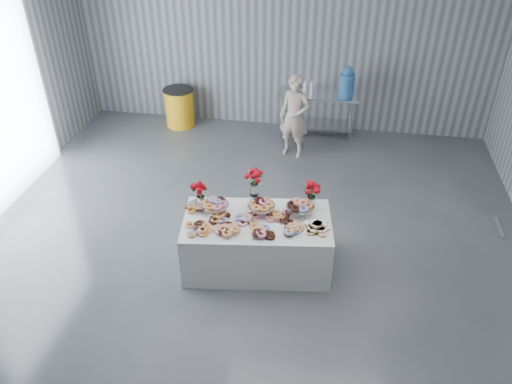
% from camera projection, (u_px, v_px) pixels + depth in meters
% --- Properties ---
extents(ground, '(9.00, 9.00, 0.00)m').
position_uv_depth(ground, '(240.00, 270.00, 6.71)').
color(ground, '#3B3E43').
rests_on(ground, ground).
extents(room_walls, '(8.04, 9.04, 4.02)m').
position_uv_depth(room_walls, '(212.00, 80.00, 5.33)').
color(room_walls, gray).
rests_on(room_walls, ground).
extents(display_table, '(2.02, 1.24, 0.75)m').
position_uv_depth(display_table, '(257.00, 243.00, 6.60)').
color(display_table, silver).
rests_on(display_table, ground).
extents(prep_table, '(1.50, 0.60, 0.90)m').
position_uv_depth(prep_table, '(318.00, 107.00, 9.61)').
color(prep_table, silver).
rests_on(prep_table, ground).
extents(donut_mounds, '(1.90, 1.03, 0.09)m').
position_uv_depth(donut_mounds, '(256.00, 220.00, 6.32)').
color(donut_mounds, '#DBA450').
rests_on(donut_mounds, display_table).
extents(cake_stand_left, '(0.36, 0.36, 0.17)m').
position_uv_depth(cake_stand_left, '(215.00, 204.00, 6.45)').
color(cake_stand_left, silver).
rests_on(cake_stand_left, display_table).
extents(cake_stand_mid, '(0.36, 0.36, 0.17)m').
position_uv_depth(cake_stand_mid, '(261.00, 205.00, 6.43)').
color(cake_stand_mid, silver).
rests_on(cake_stand_mid, display_table).
extents(cake_stand_right, '(0.36, 0.36, 0.17)m').
position_uv_depth(cake_stand_right, '(300.00, 205.00, 6.42)').
color(cake_stand_right, silver).
rests_on(cake_stand_right, display_table).
extents(danish_pile, '(0.48, 0.48, 0.11)m').
position_uv_depth(danish_pile, '(317.00, 225.00, 6.21)').
color(danish_pile, white).
rests_on(danish_pile, display_table).
extents(bouquet_left, '(0.26, 0.26, 0.42)m').
position_uv_depth(bouquet_left, '(200.00, 189.00, 6.45)').
color(bouquet_left, white).
rests_on(bouquet_left, display_table).
extents(bouquet_right, '(0.26, 0.26, 0.42)m').
position_uv_depth(bouquet_right, '(312.00, 189.00, 6.45)').
color(bouquet_right, white).
rests_on(bouquet_right, display_table).
extents(bouquet_center, '(0.26, 0.26, 0.57)m').
position_uv_depth(bouquet_center, '(254.00, 180.00, 6.47)').
color(bouquet_center, silver).
rests_on(bouquet_center, display_table).
extents(water_jug, '(0.28, 0.28, 0.55)m').
position_uv_depth(water_jug, '(347.00, 82.00, 9.25)').
color(water_jug, '#3A7DC7').
rests_on(water_jug, prep_table).
extents(drink_bottles, '(0.54, 0.08, 0.27)m').
position_uv_depth(drink_bottles, '(302.00, 87.00, 9.35)').
color(drink_bottles, '#268C33').
rests_on(drink_bottles, prep_table).
extents(person, '(0.63, 0.50, 1.53)m').
position_uv_depth(person, '(294.00, 117.00, 8.90)').
color(person, '#CC8C93').
rests_on(person, ground).
extents(trash_barrel, '(0.61, 0.61, 0.78)m').
position_uv_depth(trash_barrel, '(180.00, 107.00, 10.13)').
color(trash_barrel, '#F8B114').
rests_on(trash_barrel, ground).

